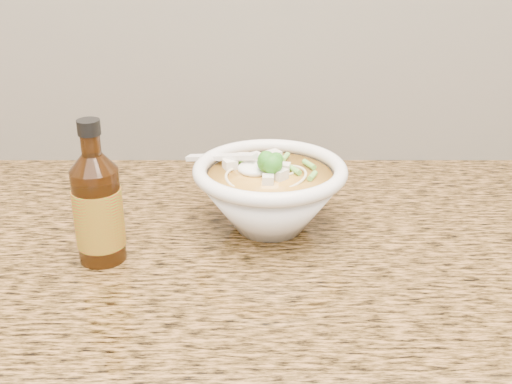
{
  "coord_description": "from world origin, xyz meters",
  "views": [
    {
      "loc": [
        -0.01,
        0.87,
        1.34
      ],
      "look_at": [
        -0.01,
        1.71,
        0.96
      ],
      "focal_mm": 45.0,
      "sensor_mm": 36.0,
      "label": 1
    }
  ],
  "objects": [
    {
      "name": "soup_bowl",
      "position": [
        0.01,
        1.71,
        0.95
      ],
      "size": [
        0.24,
        0.22,
        0.12
      ],
      "rotation": [
        0.0,
        0.0,
        -0.2
      ],
      "color": "white",
      "rests_on": "counter_slab"
    },
    {
      "name": "hot_sauce_bottle",
      "position": [
        -0.21,
        1.62,
        0.97
      ],
      "size": [
        0.07,
        0.07,
        0.2
      ],
      "rotation": [
        0.0,
        0.0,
        0.17
      ],
      "color": "#3C1D08",
      "rests_on": "counter_slab"
    },
    {
      "name": "counter_slab",
      "position": [
        0.0,
        1.68,
        0.88
      ],
      "size": [
        4.0,
        0.68,
        0.04
      ],
      "primitive_type": "cube",
      "color": "brown",
      "rests_on": "cabinet"
    }
  ]
}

